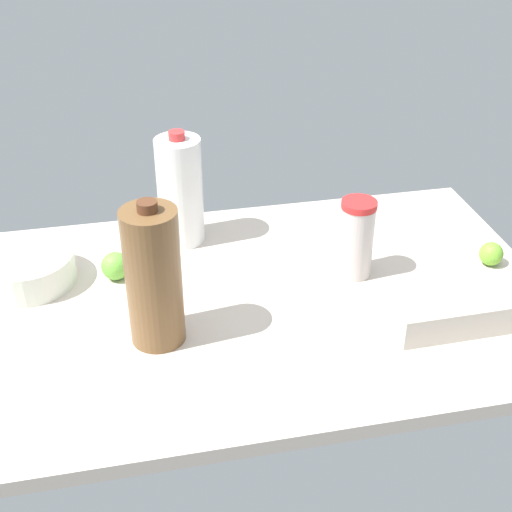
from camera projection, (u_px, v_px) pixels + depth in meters
The scene contains 8 objects.
countertop at pixel (256, 304), 144.10cm from camera, with size 120.00×76.00×3.00cm, color beige.
tumbler_cup at pixel (356, 238), 146.38cm from camera, with size 7.28×7.28×17.19cm.
mixing_bowl at pixel (27, 268), 146.65cm from camera, with size 19.46×19.46×6.46cm, color silver.
chocolate_milk_jug at pixel (154, 277), 125.49cm from camera, with size 10.06×10.06×28.49cm.
egg_carton at pixel (464, 311), 134.54cm from camera, with size 28.10×10.26×6.13cm, color #BEB5A9.
milk_jug at pixel (180, 191), 156.41cm from camera, with size 10.03×10.03×26.28cm.
lime_by_jug at pixel (491, 254), 152.76cm from camera, with size 5.12×5.12×5.12cm, color #6EB231.
lime_loose at pixel (115, 266), 147.97cm from camera, with size 5.93×5.93×5.93cm, color #69BB3D.
Camera 1 is at (24.19, 114.46, 86.20)cm, focal length 50.00 mm.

